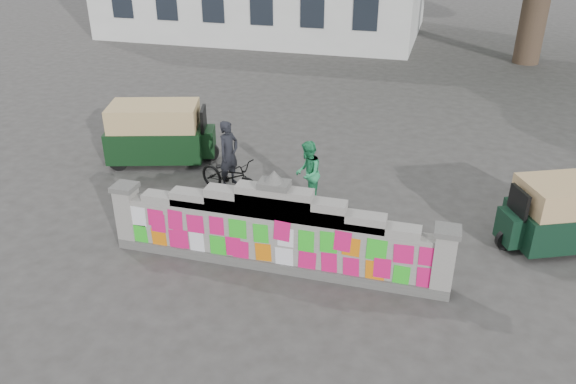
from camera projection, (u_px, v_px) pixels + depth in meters
The scene contains 7 objects.
ground at pixel (275, 267), 10.63m from camera, with size 100.00×100.00×0.00m, color #383533.
parapet_wall at pixel (275, 233), 10.29m from camera, with size 6.48×0.44×2.01m.
cyclist_bike at pixel (230, 176), 13.13m from camera, with size 0.62×1.76×0.93m, color black.
cyclist_rider at pixel (229, 164), 12.98m from camera, with size 0.57×0.38×1.57m, color black.
pedestrian at pixel (308, 173), 12.61m from camera, with size 0.73×0.57×1.50m, color #2A9B5D.
rickshaw_left at pixel (159, 132), 14.70m from camera, with size 2.94×1.98×1.58m.
rickshaw_right at pixel (566, 213), 11.00m from camera, with size 2.61×1.98×1.41m.
Camera 1 is at (2.63, -8.44, 6.08)m, focal length 35.00 mm.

